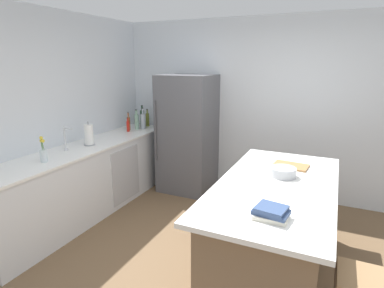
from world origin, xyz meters
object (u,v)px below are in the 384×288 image
object	(u,v)px
olive_oil_bottle	(147,119)
cutting_board	(291,166)
vinegar_bottle	(129,123)
cookbook_stack	(271,213)
kitchen_island	(273,228)
refrigerator	(188,134)
sink_faucet	(66,138)
hot_sauce_bottle	(128,126)
paper_towel_roll	(89,135)
gin_bottle	(137,121)
mixing_bowl	(283,172)
flower_vase	(43,153)
wine_bottle	(142,118)
soda_bottle	(143,121)

from	to	relation	value
olive_oil_bottle	cutting_board	world-z (taller)	olive_oil_bottle
vinegar_bottle	cookbook_stack	world-z (taller)	vinegar_bottle
kitchen_island	refrigerator	xyz separation A→B (m)	(-1.62, 1.51, 0.43)
sink_faucet	vinegar_bottle	world-z (taller)	sink_faucet
hot_sauce_bottle	paper_towel_roll	bearing A→B (deg)	-87.95
paper_towel_roll	hot_sauce_bottle	world-z (taller)	paper_towel_roll
gin_bottle	mixing_bowl	bearing A→B (deg)	-25.34
gin_bottle	refrigerator	bearing A→B (deg)	8.84
olive_oil_bottle	vinegar_bottle	xyz separation A→B (m)	(-0.11, -0.38, -0.01)
paper_towel_roll	flower_vase	bearing A→B (deg)	-85.59
wine_bottle	cutting_board	xyz separation A→B (m)	(2.52, -1.02, -0.15)
kitchen_island	flower_vase	world-z (taller)	flower_vase
sink_faucet	wine_bottle	world-z (taller)	wine_bottle
kitchen_island	wine_bottle	size ratio (longest dim) A/B	5.63
kitchen_island	gin_bottle	distance (m)	2.88
paper_towel_roll	gin_bottle	bearing A→B (deg)	90.31
sink_faucet	olive_oil_bottle	distance (m)	1.70
refrigerator	cookbook_stack	world-z (taller)	refrigerator
hot_sauce_bottle	mixing_bowl	bearing A→B (deg)	-21.25
flower_vase	gin_bottle	xyz separation A→B (m)	(-0.06, 1.84, 0.03)
kitchen_island	olive_oil_bottle	distance (m)	3.01
flower_vase	soda_bottle	size ratio (longest dim) A/B	0.85
kitchen_island	cutting_board	world-z (taller)	cutting_board
gin_bottle	vinegar_bottle	bearing A→B (deg)	-132.77
olive_oil_bottle	paper_towel_roll	bearing A→B (deg)	-90.43
wine_bottle	cookbook_stack	bearing A→B (deg)	-41.20
sink_faucet	soda_bottle	size ratio (longest dim) A/B	0.88
olive_oil_bottle	cutting_board	xyz separation A→B (m)	(2.49, -1.13, -0.12)
refrigerator	cutting_board	distance (m)	1.93
sink_faucet	flower_vase	bearing A→B (deg)	-74.16
sink_faucet	paper_towel_roll	size ratio (longest dim) A/B	0.96
olive_oil_bottle	wine_bottle	bearing A→B (deg)	-103.82
refrigerator	mixing_bowl	bearing A→B (deg)	-38.50
soda_bottle	cookbook_stack	world-z (taller)	soda_bottle
soda_bottle	vinegar_bottle	distance (m)	0.24
kitchen_island	mixing_bowl	xyz separation A→B (m)	(0.02, 0.20, 0.49)
sink_faucet	cookbook_stack	world-z (taller)	sink_faucet
flower_vase	vinegar_bottle	bearing A→B (deg)	95.04
wine_bottle	cutting_board	world-z (taller)	wine_bottle
paper_towel_roll	cookbook_stack	distance (m)	2.72
refrigerator	flower_vase	size ratio (longest dim) A/B	6.21
wine_bottle	gin_bottle	xyz separation A→B (m)	(0.01, -0.18, -0.02)
vinegar_bottle	olive_oil_bottle	bearing A→B (deg)	74.64
olive_oil_bottle	gin_bottle	world-z (taller)	gin_bottle
sink_faucet	gin_bottle	xyz separation A→B (m)	(0.06, 1.41, -0.03)
hot_sauce_bottle	mixing_bowl	world-z (taller)	hot_sauce_bottle
kitchen_island	hot_sauce_bottle	bearing A→B (deg)	154.66
olive_oil_bottle	gin_bottle	size ratio (longest dim) A/B	0.91
sink_faucet	hot_sauce_bottle	bearing A→B (deg)	88.42
sink_faucet	cookbook_stack	bearing A→B (deg)	-14.03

